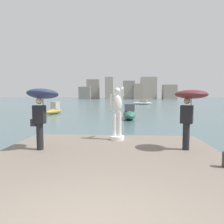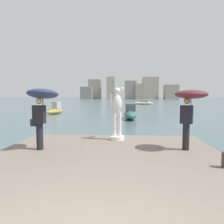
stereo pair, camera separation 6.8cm
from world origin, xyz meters
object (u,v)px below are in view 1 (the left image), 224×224
boat_far (55,110)px  statue_white_figure (117,116)px  onlooker_left (42,101)px  onlooker_right (190,102)px  boat_near (129,113)px  boat_mid (142,103)px

boat_far → statue_white_figure: bearing=-63.5°
statue_white_figure → onlooker_left: size_ratio=1.04×
boat_far → onlooker_right: bearing=-59.3°
onlooker_right → boat_near: 12.91m
statue_white_figure → onlooker_left: bearing=-144.2°
boat_near → onlooker_right: bearing=-82.2°
boat_mid → onlooker_left: bearing=-98.6°
boat_far → boat_near: bearing=-30.3°
statue_white_figure → boat_far: size_ratio=0.58×
boat_mid → boat_far: bearing=-114.8°
onlooker_left → onlooker_right: (4.85, 0.26, -0.01)m
statue_white_figure → boat_near: size_ratio=0.53×
onlooker_left → boat_mid: onlooker_left is taller
statue_white_figure → boat_far: 18.39m
statue_white_figure → boat_near: 11.28m
statue_white_figure → boat_far: bearing=116.5°
onlooker_right → boat_near: onlooker_right is taller
onlooker_left → boat_far: size_ratio=0.56×
boat_near → boat_mid: bearing=83.3°
onlooker_right → boat_near: size_ratio=0.49×
statue_white_figure → onlooker_left: statue_white_figure is taller
onlooker_right → boat_mid: onlooker_right is taller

